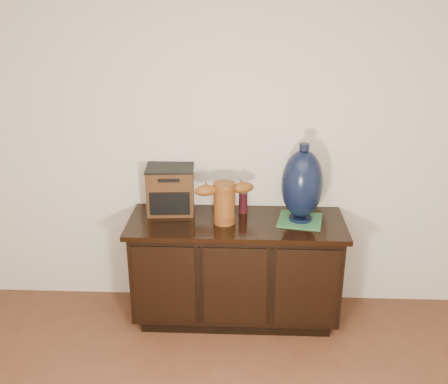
{
  "coord_description": "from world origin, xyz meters",
  "views": [
    {
      "loc": [
        0.05,
        -0.98,
        2.23
      ],
      "look_at": [
        -0.08,
        2.18,
        0.98
      ],
      "focal_mm": 42.0,
      "sensor_mm": 36.0,
      "label": 1
    }
  ],
  "objects_px": {
    "tv_radio": "(171,189)",
    "spray_can": "(243,201)",
    "terracotta_vessel": "(224,201)",
    "sideboard": "(236,269)",
    "lamp_base": "(302,184)"
  },
  "relations": [
    {
      "from": "tv_radio",
      "to": "lamp_base",
      "type": "distance_m",
      "value": 0.9
    },
    {
      "from": "sideboard",
      "to": "tv_radio",
      "type": "xyz_separation_m",
      "value": [
        -0.46,
        0.15,
        0.53
      ]
    },
    {
      "from": "terracotta_vessel",
      "to": "spray_can",
      "type": "height_order",
      "value": "terracotta_vessel"
    },
    {
      "from": "sideboard",
      "to": "terracotta_vessel",
      "type": "xyz_separation_m",
      "value": [
        -0.08,
        -0.03,
        0.53
      ]
    },
    {
      "from": "sideboard",
      "to": "lamp_base",
      "type": "bearing_deg",
      "value": 3.14
    },
    {
      "from": "tv_radio",
      "to": "lamp_base",
      "type": "height_order",
      "value": "lamp_base"
    },
    {
      "from": "spray_can",
      "to": "tv_radio",
      "type": "bearing_deg",
      "value": 179.01
    },
    {
      "from": "tv_radio",
      "to": "spray_can",
      "type": "relative_size",
      "value": 1.95
    },
    {
      "from": "terracotta_vessel",
      "to": "spray_can",
      "type": "bearing_deg",
      "value": 39.65
    },
    {
      "from": "sideboard",
      "to": "spray_can",
      "type": "bearing_deg",
      "value": 73.39
    },
    {
      "from": "sideboard",
      "to": "tv_radio",
      "type": "bearing_deg",
      "value": 161.72
    },
    {
      "from": "terracotta_vessel",
      "to": "tv_radio",
      "type": "xyz_separation_m",
      "value": [
        -0.38,
        0.18,
        0.0
      ]
    },
    {
      "from": "lamp_base",
      "to": "tv_radio",
      "type": "bearing_deg",
      "value": 171.78
    },
    {
      "from": "sideboard",
      "to": "terracotta_vessel",
      "type": "distance_m",
      "value": 0.53
    },
    {
      "from": "tv_radio",
      "to": "lamp_base",
      "type": "bearing_deg",
      "value": -12.16
    }
  ]
}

